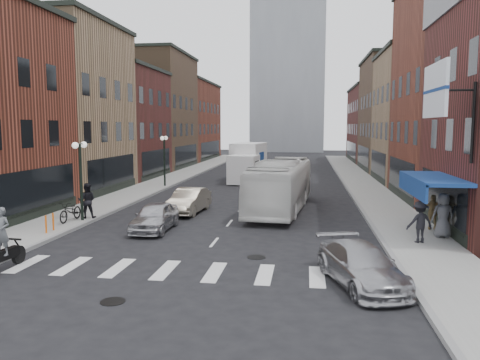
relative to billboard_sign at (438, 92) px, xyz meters
name	(u,v)px	position (x,y,z in m)	size (l,w,h in m)	color
ground	(209,248)	(-8.59, -0.50, -6.13)	(160.00, 160.00, 0.00)	black
sidewalk_left	(166,181)	(-17.09, 21.50, -6.06)	(3.00, 74.00, 0.15)	gray
sidewalk_right	(362,184)	(-0.09, 21.50, -6.06)	(3.00, 74.00, 0.15)	gray
curb_left	(183,182)	(-15.59, 21.50, -6.13)	(0.20, 74.00, 0.16)	gray
curb_right	(344,185)	(-1.59, 21.50, -6.13)	(0.20, 74.00, 0.16)	gray
crosswalk_stripes	(191,271)	(-8.59, -3.50, -6.13)	(12.00, 2.20, 0.01)	silver
bldg_left_mid_a	(46,109)	(-23.58, 13.50, 0.02)	(10.30, 10.20, 12.30)	#8D6F4D
bldg_left_mid_b	(105,123)	(-23.58, 23.50, -0.98)	(10.30, 10.20, 10.30)	#4B201A
bldg_left_far_a	(144,111)	(-23.58, 34.50, 0.52)	(10.30, 12.20, 13.30)	brown
bldg_left_far_b	(177,121)	(-23.58, 48.50, -0.48)	(10.30, 16.20, 11.30)	maroon
bldg_right_mid_b	(440,117)	(6.41, 23.50, -0.48)	(10.30, 10.20, 11.30)	#8D6F4D
bldg_right_far_a	(412,115)	(6.41, 34.50, 0.02)	(10.30, 12.20, 12.30)	brown
bldg_right_far_b	(389,124)	(6.41, 48.50, -0.98)	(10.30, 16.20, 10.30)	#4B201A
awning_blue	(429,180)	(0.34, 2.00, -3.50)	(1.80, 5.00, 0.78)	navy
billboard_sign	(438,92)	(0.00, 0.00, 0.00)	(1.52, 3.00, 3.70)	black
distant_tower	(289,24)	(-8.59, 77.50, 18.87)	(14.00, 14.00, 50.00)	#9399A0
streetlamp_near	(80,166)	(-15.99, 3.50, -3.22)	(0.32, 1.22, 4.11)	black
streetlamp_far	(164,151)	(-15.99, 17.50, -3.22)	(0.32, 1.22, 4.11)	black
bike_rack	(50,223)	(-16.19, 0.80, -5.58)	(0.08, 0.68, 0.80)	#D8590C
box_truck	(247,163)	(-9.98, 22.84, -4.47)	(2.94, 7.97, 3.37)	white
motorcycle_rider	(3,241)	(-14.89, -4.31, -5.11)	(0.63, 2.14, 2.18)	black
transit_bus	(281,185)	(-6.23, 8.58, -4.66)	(2.48, 10.59, 2.95)	silver
sedan_left_near	(155,217)	(-11.78, 2.33, -5.47)	(1.57, 3.91, 1.33)	#B6B6BB
sedan_left_far	(189,201)	(-11.33, 6.97, -5.44)	(1.47, 4.21, 1.39)	#B4A892
curb_car	(361,265)	(-3.07, -4.10, -5.51)	(1.74, 4.28, 1.24)	#A8A8AC
parked_bicycle	(71,211)	(-16.44, 3.18, -5.48)	(0.67, 1.92, 1.01)	black
ped_left_solo	(87,201)	(-15.99, 4.05, -5.07)	(0.88, 0.51, 1.82)	black
ped_right_a	(420,222)	(-0.17, 1.09, -5.13)	(1.10, 0.55, 1.71)	black
ped_right_b	(433,212)	(1.01, 3.68, -5.17)	(0.95, 0.48, 1.63)	olive
ped_right_c	(443,215)	(1.01, 2.16, -5.03)	(0.94, 0.61, 1.92)	slate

